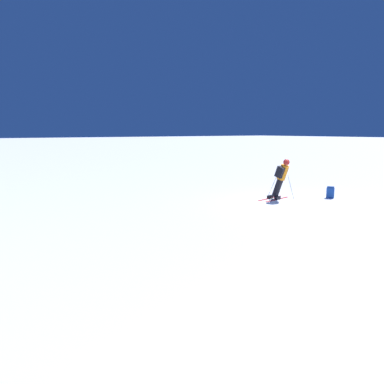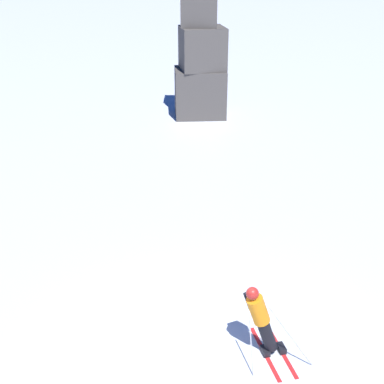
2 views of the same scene
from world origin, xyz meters
TOP-DOWN VIEW (x-y plane):
  - ground_plane at (0.00, 0.00)m, footprint 300.00×300.00m
  - skier at (1.10, -0.03)m, footprint 1.44×1.73m
  - spare_backpack at (0.17, -2.11)m, footprint 0.37×0.33m

SIDE VIEW (x-z plane):
  - ground_plane at x=0.00m, z-range 0.00..0.00m
  - spare_backpack at x=0.17m, z-range -0.01..0.49m
  - skier at x=1.10m, z-range 0.08..1.83m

